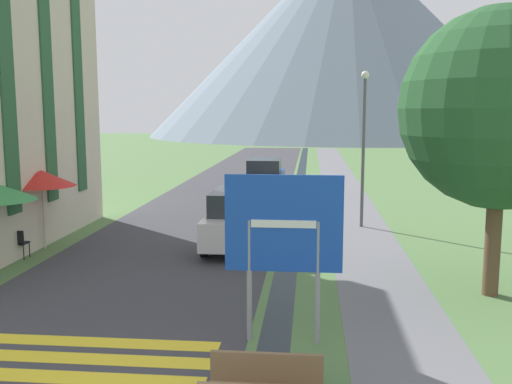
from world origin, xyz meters
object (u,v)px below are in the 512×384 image
object	(u,v)px
parked_car_near	(238,218)
cafe_chair_far_right	(6,241)
person_standing_terrace	(2,223)
cafe_chair_far_left	(19,241)
cafe_umbrella_rear_red	(42,178)
road_sign	(284,235)
parked_car_far	(265,177)
streetlamp	(364,137)
tree_by_path	(501,109)

from	to	relation	value
parked_car_near	cafe_chair_far_right	xyz separation A→B (m)	(-6.50, -2.04, -0.40)
cafe_chair_far_right	person_standing_terrace	world-z (taller)	person_standing_terrace
cafe_chair_far_left	cafe_umbrella_rear_red	bearing A→B (deg)	104.49
cafe_umbrella_rear_red	person_standing_terrace	bearing A→B (deg)	-110.29
road_sign	cafe_chair_far_left	bearing A→B (deg)	146.39
cafe_chair_far_right	cafe_umbrella_rear_red	xyz separation A→B (m)	(0.53, 1.29, 1.68)
road_sign	parked_car_far	size ratio (longest dim) A/B	0.79
cafe_chair_far_right	person_standing_terrace	distance (m)	0.58
parked_car_near	parked_car_far	world-z (taller)	same
road_sign	parked_car_near	size ratio (longest dim) A/B	0.70
parked_car_far	cafe_chair_far_right	distance (m)	14.89
parked_car_near	streetlamp	distance (m)	5.96
parked_car_far	tree_by_path	distance (m)	17.13
cafe_umbrella_rear_red	person_standing_terrace	distance (m)	1.88
road_sign	cafe_chair_far_left	xyz separation A→B (m)	(-7.85, 5.22, -1.50)
cafe_chair_far_right	parked_car_near	bearing A→B (deg)	-4.37
person_standing_terrace	tree_by_path	bearing A→B (deg)	-8.41
cafe_chair_far_left	cafe_umbrella_rear_red	xyz separation A→B (m)	(0.13, 1.31, 1.68)
parked_car_near	tree_by_path	world-z (taller)	tree_by_path
cafe_chair_far_left	road_sign	bearing A→B (deg)	-13.24
cafe_chair_far_left	streetlamp	size ratio (longest dim) A/B	0.15
streetlamp	parked_car_near	bearing A→B (deg)	-138.96
cafe_chair_far_right	streetlamp	distance (m)	12.33
parked_car_near	cafe_chair_far_left	size ratio (longest dim) A/B	5.21
cafe_chair_far_left	cafe_chair_far_right	world-z (taller)	same
parked_car_near	tree_by_path	bearing A→B (deg)	-32.50
person_standing_terrace	streetlamp	xyz separation A→B (m)	(10.60, 5.76, 2.23)
cafe_umbrella_rear_red	parked_car_far	bearing A→B (deg)	64.24
parked_car_near	person_standing_terrace	xyz separation A→B (m)	(-6.49, -2.18, 0.17)
person_standing_terrace	tree_by_path	world-z (taller)	tree_by_path
cafe_chair_far_right	cafe_umbrella_rear_red	size ratio (longest dim) A/B	0.35
parked_car_far	tree_by_path	size ratio (longest dim) A/B	0.61
cafe_chair_far_right	tree_by_path	world-z (taller)	tree_by_path
parked_car_near	tree_by_path	size ratio (longest dim) A/B	0.68
road_sign	cafe_umbrella_rear_red	xyz separation A→B (m)	(-7.71, 6.52, 0.17)
parked_car_near	cafe_chair_far_left	world-z (taller)	parked_car_near
cafe_umbrella_rear_red	tree_by_path	world-z (taller)	tree_by_path
road_sign	tree_by_path	world-z (taller)	tree_by_path
cafe_chair_far_left	cafe_umbrella_rear_red	world-z (taller)	cafe_umbrella_rear_red
cafe_chair_far_right	cafe_chair_far_left	bearing A→B (deg)	-23.76
parked_car_far	cafe_umbrella_rear_red	size ratio (longest dim) A/B	1.62
road_sign	person_standing_terrace	distance (m)	9.74
parked_car_near	person_standing_terrace	bearing A→B (deg)	-161.47
parked_car_near	tree_by_path	distance (m)	8.31
cafe_chair_far_right	tree_by_path	bearing A→B (deg)	-30.82
parked_car_near	person_standing_terrace	size ratio (longest dim) A/B	2.39
cafe_umbrella_rear_red	streetlamp	bearing A→B (deg)	23.25
parked_car_far	person_standing_terrace	world-z (taller)	person_standing_terrace
cafe_chair_far_left	cafe_chair_far_right	bearing A→B (deg)	-161.56
road_sign	cafe_umbrella_rear_red	world-z (taller)	road_sign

